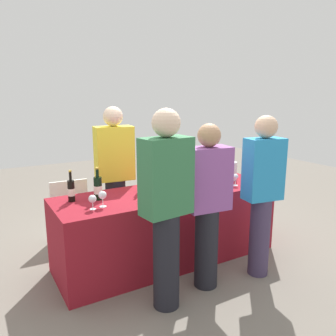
% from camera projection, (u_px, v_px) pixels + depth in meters
% --- Properties ---
extents(ground_plane, '(12.00, 12.00, 0.00)m').
position_uv_depth(ground_plane, '(168.00, 258.00, 3.81)').
color(ground_plane, slate).
extents(tasting_table, '(2.40, 0.78, 0.78)m').
position_uv_depth(tasting_table, '(168.00, 225.00, 3.72)').
color(tasting_table, maroon).
rests_on(tasting_table, ground_plane).
extents(wine_bottle_0, '(0.07, 0.07, 0.31)m').
position_uv_depth(wine_bottle_0, '(71.00, 190.00, 3.27)').
color(wine_bottle_0, black).
rests_on(wine_bottle_0, tasting_table).
extents(wine_bottle_1, '(0.08, 0.08, 0.32)m').
position_uv_depth(wine_bottle_1, '(98.00, 188.00, 3.32)').
color(wine_bottle_1, black).
rests_on(wine_bottle_1, tasting_table).
extents(wine_bottle_2, '(0.06, 0.06, 0.29)m').
position_uv_depth(wine_bottle_2, '(141.00, 182.00, 3.58)').
color(wine_bottle_2, black).
rests_on(wine_bottle_2, tasting_table).
extents(wine_bottle_3, '(0.07, 0.07, 0.32)m').
position_uv_depth(wine_bottle_3, '(171.00, 177.00, 3.77)').
color(wine_bottle_3, black).
rests_on(wine_bottle_3, tasting_table).
extents(wine_bottle_4, '(0.08, 0.08, 0.32)m').
position_uv_depth(wine_bottle_4, '(189.00, 172.00, 3.98)').
color(wine_bottle_4, black).
rests_on(wine_bottle_4, tasting_table).
extents(wine_glass_0, '(0.07, 0.07, 0.13)m').
position_uv_depth(wine_glass_0, '(92.00, 199.00, 3.04)').
color(wine_glass_0, silver).
rests_on(wine_glass_0, tasting_table).
extents(wine_glass_1, '(0.08, 0.08, 0.15)m').
position_uv_depth(wine_glass_1, '(103.00, 196.00, 3.11)').
color(wine_glass_1, silver).
rests_on(wine_glass_1, tasting_table).
extents(wine_glass_2, '(0.07, 0.07, 0.14)m').
position_uv_depth(wine_glass_2, '(148.00, 190.00, 3.31)').
color(wine_glass_2, silver).
rests_on(wine_glass_2, tasting_table).
extents(wine_glass_3, '(0.06, 0.06, 0.13)m').
position_uv_depth(wine_glass_3, '(214.00, 178.00, 3.78)').
color(wine_glass_3, silver).
rests_on(wine_glass_3, tasting_table).
extents(wine_glass_4, '(0.06, 0.06, 0.14)m').
position_uv_depth(wine_glass_4, '(235.00, 177.00, 3.83)').
color(wine_glass_4, silver).
rests_on(wine_glass_4, tasting_table).
extents(ice_bucket, '(0.19, 0.19, 0.22)m').
position_uv_depth(ice_bucket, '(229.00, 171.00, 4.09)').
color(ice_bucket, silver).
rests_on(ice_bucket, tasting_table).
extents(server_pouring, '(0.45, 0.28, 1.66)m').
position_uv_depth(server_pouring, '(115.00, 173.00, 3.95)').
color(server_pouring, black).
rests_on(server_pouring, ground_plane).
extents(guest_0, '(0.43, 0.26, 1.69)m').
position_uv_depth(guest_0, '(166.00, 204.00, 2.77)').
color(guest_0, black).
rests_on(guest_0, ground_plane).
extents(guest_1, '(0.42, 0.26, 1.55)m').
position_uv_depth(guest_1, '(207.00, 202.00, 3.10)').
color(guest_1, black).
rests_on(guest_1, ground_plane).
extents(guest_2, '(0.39, 0.26, 1.60)m').
position_uv_depth(guest_2, '(262.00, 191.00, 3.31)').
color(guest_2, '#3F3351').
rests_on(guest_2, ground_plane).
extents(menu_board, '(0.46, 0.05, 0.74)m').
position_uv_depth(menu_board, '(70.00, 209.00, 4.29)').
color(menu_board, white).
rests_on(menu_board, ground_plane).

